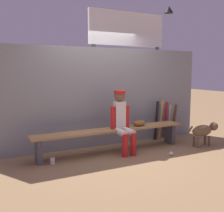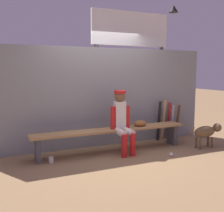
# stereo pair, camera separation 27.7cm
# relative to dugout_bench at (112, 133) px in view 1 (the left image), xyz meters

# --- Properties ---
(ground_plane) EXTENTS (30.00, 30.00, 0.00)m
(ground_plane) POSITION_rel_dugout_bench_xyz_m (0.00, 0.00, -0.38)
(ground_plane) COLOR olive
(chainlink_fence) EXTENTS (4.98, 0.03, 2.07)m
(chainlink_fence) POSITION_rel_dugout_bench_xyz_m (0.00, 0.52, 0.66)
(chainlink_fence) COLOR gray
(chainlink_fence) RESTS_ON ground_plane
(dugout_bench) EXTENTS (3.17, 0.36, 0.47)m
(dugout_bench) POSITION_rel_dugout_bench_xyz_m (0.00, 0.00, 0.00)
(dugout_bench) COLOR #AD7F4C
(dugout_bench) RESTS_ON ground_plane
(player_seated) EXTENTS (0.41, 0.55, 1.22)m
(player_seated) POSITION_rel_dugout_bench_xyz_m (0.17, -0.11, 0.29)
(player_seated) COLOR silver
(player_seated) RESTS_ON ground_plane
(baseball_glove) EXTENTS (0.28, 0.20, 0.12)m
(baseball_glove) POSITION_rel_dugout_bench_xyz_m (0.63, 0.00, 0.15)
(baseball_glove) COLOR brown
(baseball_glove) RESTS_ON dugout_bench
(bat_aluminum_black) EXTENTS (0.07, 0.15, 0.91)m
(bat_aluminum_black) POSITION_rel_dugout_bench_xyz_m (1.33, 0.36, 0.08)
(bat_aluminum_black) COLOR black
(bat_aluminum_black) RESTS_ON ground_plane
(bat_wood_tan) EXTENTS (0.10, 0.17, 0.94)m
(bat_wood_tan) POSITION_rel_dugout_bench_xyz_m (1.49, 0.40, 0.09)
(bat_wood_tan) COLOR tan
(bat_wood_tan) RESTS_ON ground_plane
(bat_aluminum_red) EXTENTS (0.08, 0.15, 0.88)m
(bat_aluminum_red) POSITION_rel_dugout_bench_xyz_m (1.64, 0.40, 0.06)
(bat_aluminum_red) COLOR #B22323
(bat_aluminum_red) RESTS_ON ground_plane
(bat_aluminum_silver) EXTENTS (0.09, 0.14, 0.80)m
(bat_aluminum_silver) POSITION_rel_dugout_bench_xyz_m (1.73, 0.41, 0.02)
(bat_aluminum_silver) COLOR #B7B7BC
(bat_aluminum_silver) RESTS_ON ground_plane
(bat_wood_dark) EXTENTS (0.10, 0.23, 0.81)m
(bat_wood_dark) POSITION_rel_dugout_bench_xyz_m (1.85, 0.36, 0.03)
(bat_wood_dark) COLOR brown
(bat_wood_dark) RESTS_ON ground_plane
(baseball) EXTENTS (0.07, 0.07, 0.07)m
(baseball) POSITION_rel_dugout_bench_xyz_m (0.90, -0.71, -0.34)
(baseball) COLOR white
(baseball) RESTS_ON ground_plane
(cup_on_ground) EXTENTS (0.08, 0.08, 0.11)m
(cup_on_ground) POSITION_rel_dugout_bench_xyz_m (-1.24, -0.16, -0.32)
(cup_on_ground) COLOR silver
(cup_on_ground) RESTS_ON ground_plane
(cup_on_bench) EXTENTS (0.08, 0.08, 0.11)m
(cup_on_bench) POSITION_rel_dugout_bench_xyz_m (0.33, -0.00, 0.15)
(cup_on_bench) COLOR silver
(cup_on_bench) RESTS_ON dugout_bench
(scoreboard) EXTENTS (2.31, 0.27, 3.26)m
(scoreboard) POSITION_rel_dugout_bench_xyz_m (1.11, 1.23, 1.91)
(scoreboard) COLOR #3F3F42
(scoreboard) RESTS_ON ground_plane
(dog) EXTENTS (0.84, 0.20, 0.49)m
(dog) POSITION_rel_dugout_bench_xyz_m (1.94, -0.51, -0.04)
(dog) COLOR brown
(dog) RESTS_ON ground_plane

